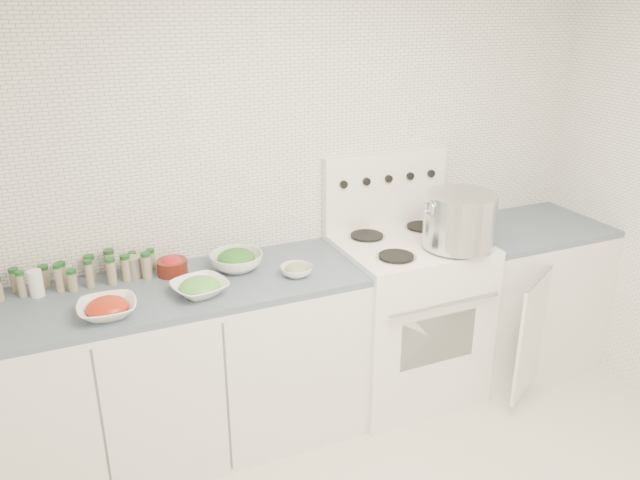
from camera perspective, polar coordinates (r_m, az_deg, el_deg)
The scene contains 13 objects.
room_walls at distance 2.03m, azimuth 14.83°, elevation 3.09°, with size 3.54×3.04×2.52m.
counter_left at distance 3.22m, azimuth -13.06°, elevation -11.56°, with size 1.85×0.62×0.90m.
stove at distance 3.60m, azimuth 7.78°, elevation -6.59°, with size 0.76×0.70×1.36m.
counter_right at distance 4.07m, azimuth 17.75°, elevation -4.73°, with size 0.89×0.83×0.90m.
stock_pot at distance 3.32m, azimuth 12.65°, elevation 1.99°, with size 0.39×0.37×0.28m.
bowl_tomato at distance 2.82m, azimuth -18.88°, elevation -5.90°, with size 0.26×0.26×0.08m.
bowl_snowpea at distance 2.90m, azimuth -10.94°, elevation -4.25°, with size 0.30×0.30×0.08m.
bowl_broccoli at distance 3.13m, azimuth -7.65°, elevation -1.82°, with size 0.33×0.33×0.11m.
bowl_zucchini at distance 3.04m, azimuth -2.16°, elevation -2.75°, with size 0.18×0.18×0.06m.
bowl_pepper at distance 3.13m, azimuth -13.36°, elevation -2.31°, with size 0.15×0.15×0.09m.
salt_canister at distance 3.10m, azimuth -24.53°, elevation -3.63°, with size 0.06×0.06×0.12m, color white.
tin_can at distance 3.14m, azimuth -16.76°, elevation -2.43°, with size 0.08×0.08×0.11m, color #9D9385.
spice_cluster at distance 3.14m, azimuth -21.15°, elevation -2.80°, with size 0.75×0.16×0.14m.
Camera 1 is at (-1.23, -1.50, 2.17)m, focal length 35.00 mm.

